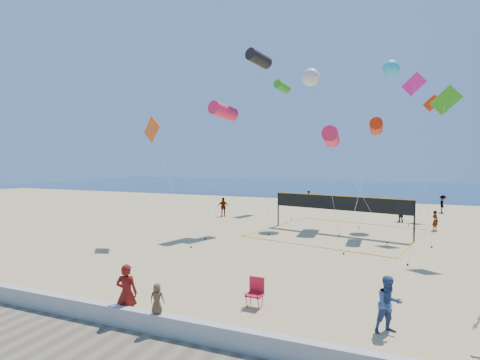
% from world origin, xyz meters
% --- Properties ---
extents(ground, '(120.00, 120.00, 0.00)m').
position_xyz_m(ground, '(0.00, 0.00, 0.00)').
color(ground, tan).
rests_on(ground, ground).
extents(ocean, '(140.00, 50.00, 0.03)m').
position_xyz_m(ocean, '(0.00, 62.00, 0.01)').
color(ocean, '#10244E').
rests_on(ocean, ground).
extents(seawall, '(32.00, 0.30, 0.60)m').
position_xyz_m(seawall, '(0.00, -3.00, 0.30)').
color(seawall, beige).
rests_on(seawall, ground).
extents(woman, '(0.79, 0.63, 1.87)m').
position_xyz_m(woman, '(-3.11, -2.70, 0.94)').
color(woman, maroon).
rests_on(woman, ground).
extents(toddler, '(0.50, 0.38, 0.90)m').
position_xyz_m(toddler, '(-1.77, -2.98, 1.05)').
color(toddler, brown).
rests_on(toddler, seawall).
extents(bystander_a, '(1.05, 0.99, 1.71)m').
position_xyz_m(bystander_a, '(4.60, -0.32, 0.85)').
color(bystander_a, '#334A80').
rests_on(bystander_a, ground).
extents(far_person_0, '(1.10, 0.85, 1.74)m').
position_xyz_m(far_person_0, '(-9.81, 18.96, 0.87)').
color(far_person_0, gray).
rests_on(far_person_0, ground).
extents(far_person_1, '(1.22, 1.27, 1.44)m').
position_xyz_m(far_person_1, '(5.27, 21.80, 0.72)').
color(far_person_1, gray).
rests_on(far_person_1, ground).
extents(far_person_2, '(0.58, 0.64, 1.47)m').
position_xyz_m(far_person_2, '(7.55, 18.46, 0.74)').
color(far_person_2, gray).
rests_on(far_person_2, ground).
extents(far_person_3, '(0.91, 0.82, 1.54)m').
position_xyz_m(far_person_3, '(-4.56, 31.76, 0.77)').
color(far_person_3, gray).
rests_on(far_person_3, ground).
extents(far_person_4, '(0.70, 1.15, 1.73)m').
position_xyz_m(far_person_4, '(9.17, 29.12, 0.87)').
color(far_person_4, gray).
rests_on(far_person_4, ground).
extents(camp_chair, '(0.56, 0.69, 1.14)m').
position_xyz_m(camp_chair, '(0.25, 0.03, 0.58)').
color(camp_chair, red).
rests_on(camp_chair, ground).
extents(volleyball_net, '(11.97, 11.86, 2.68)m').
position_xyz_m(volleyball_net, '(1.15, 14.83, 1.86)').
color(volleyball_net, black).
rests_on(volleyball_net, ground).
extents(kite_0, '(1.55, 4.37, 9.30)m').
position_xyz_m(kite_0, '(-6.67, 12.31, 8.66)').
color(kite_0, '#E91F46').
rests_on(kite_0, ground).
extents(kite_1, '(2.74, 4.41, 13.60)m').
position_xyz_m(kite_1, '(-5.11, 15.44, 12.96)').
color(kite_1, black).
rests_on(kite_1, ground).
extents(kite_2, '(1.76, 7.91, 8.06)m').
position_xyz_m(kite_2, '(3.48, 15.57, 7.48)').
color(kite_2, red).
rests_on(kite_2, ground).
extents(kite_3, '(4.21, 1.31, 7.99)m').
position_xyz_m(kite_3, '(-9.46, 7.78, 6.81)').
color(kite_3, '#D74F18').
rests_on(kite_3, ground).
extents(kite_4, '(2.67, 3.45, 9.20)m').
position_xyz_m(kite_4, '(7.10, 10.79, 7.94)').
color(kite_4, '#339818').
rests_on(kite_4, ground).
extents(kite_5, '(1.84, 4.57, 11.24)m').
position_xyz_m(kite_5, '(5.90, 16.41, 9.80)').
color(kite_5, '#E8188F').
rests_on(kite_5, ground).
extents(kite_6, '(3.84, 5.74, 12.66)m').
position_xyz_m(kite_6, '(-1.76, 18.72, 11.93)').
color(kite_6, silver).
rests_on(kite_6, ground).
extents(kite_7, '(2.92, 4.50, 13.28)m').
position_xyz_m(kite_7, '(4.29, 21.02, 12.59)').
color(kite_7, '#29B3DD').
rests_on(kite_7, ground).
extents(kite_8, '(3.49, 7.60, 13.38)m').
position_xyz_m(kite_8, '(-6.20, 25.79, 12.78)').
color(kite_8, '#339818').
rests_on(kite_8, ground).
extents(kite_9, '(2.80, 6.71, 11.13)m').
position_xyz_m(kite_9, '(7.64, 25.79, 9.64)').
color(kite_9, red).
rests_on(kite_9, ground).
extents(kite_10, '(5.00, 6.23, 7.74)m').
position_xyz_m(kite_10, '(0.14, 17.30, 6.95)').
color(kite_10, '#E91F46').
rests_on(kite_10, ground).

